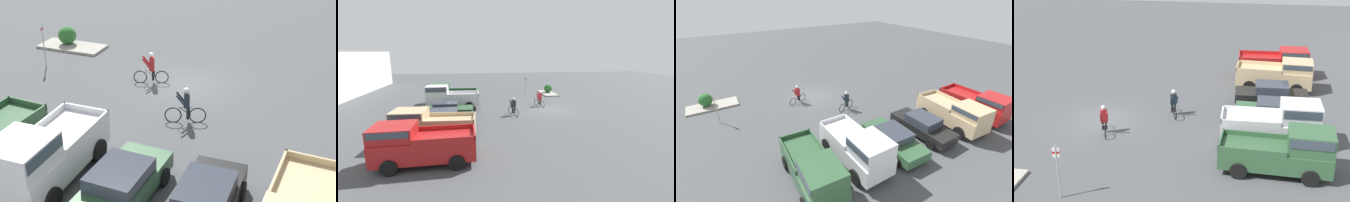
# 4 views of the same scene
# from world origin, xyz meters

# --- Properties ---
(ground_plane) EXTENTS (80.00, 80.00, 0.00)m
(ground_plane) POSITION_xyz_m (0.00, 0.00, 0.00)
(ground_plane) COLOR #424447
(pickup_truck_0) EXTENTS (2.36, 5.03, 2.13)m
(pickup_truck_0) POSITION_xyz_m (-9.60, 10.20, 1.10)
(pickup_truck_0) COLOR maroon
(pickup_truck_0) RESTS_ON ground_plane
(pickup_truck_1) EXTENTS (2.40, 5.12, 2.13)m
(pickup_truck_1) POSITION_xyz_m (-6.77, 10.20, 1.12)
(pickup_truck_1) COLOR tan
(pickup_truck_1) RESTS_ON ground_plane
(sedan_0) EXTENTS (1.99, 4.53, 1.40)m
(sedan_0) POSITION_xyz_m (-3.99, 9.65, 0.71)
(sedan_0) COLOR black
(sedan_0) RESTS_ON ground_plane
(sedan_1) EXTENTS (2.13, 4.59, 1.34)m
(sedan_1) POSITION_xyz_m (-1.19, 9.77, 0.69)
(sedan_1) COLOR #2D5133
(sedan_1) RESTS_ON ground_plane
(pickup_truck_2) EXTENTS (2.21, 5.04, 2.40)m
(pickup_truck_2) POSITION_xyz_m (1.61, 9.87, 1.23)
(pickup_truck_2) COLOR silver
(pickup_truck_2) RESTS_ON ground_plane
(pickup_truck_3) EXTENTS (2.33, 5.24, 2.24)m
(pickup_truck_3) POSITION_xyz_m (4.44, 10.12, 1.14)
(pickup_truck_3) COLOR #2D5133
(pickup_truck_3) RESTS_ON ground_plane
(cyclist_0) EXTENTS (1.71, 0.69, 1.69)m
(cyclist_0) POSITION_xyz_m (1.65, 0.54, 0.83)
(cyclist_0) COLOR black
(cyclist_0) RESTS_ON ground_plane
(cyclist_1) EXTENTS (1.71, 0.68, 1.67)m
(cyclist_1) POSITION_xyz_m (-1.36, 3.87, 0.82)
(cyclist_1) COLOR black
(cyclist_1) RESTS_ON ground_plane
(fire_lane_sign) EXTENTS (0.07, 0.30, 2.49)m
(fire_lane_sign) POSITION_xyz_m (7.99, 0.58, 1.50)
(fire_lane_sign) COLOR #9E9EA3
(fire_lane_sign) RESTS_ON ground_plane
(curb_island) EXTENTS (4.03, 1.82, 0.15)m
(curb_island) POSITION_xyz_m (8.26, -2.60, 0.07)
(curb_island) COLOR gray
(curb_island) RESTS_ON ground_plane
(shrub) EXTENTS (1.10, 1.10, 1.10)m
(shrub) POSITION_xyz_m (8.68, -2.77, 0.70)
(shrub) COLOR #286028
(shrub) RESTS_ON curb_island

